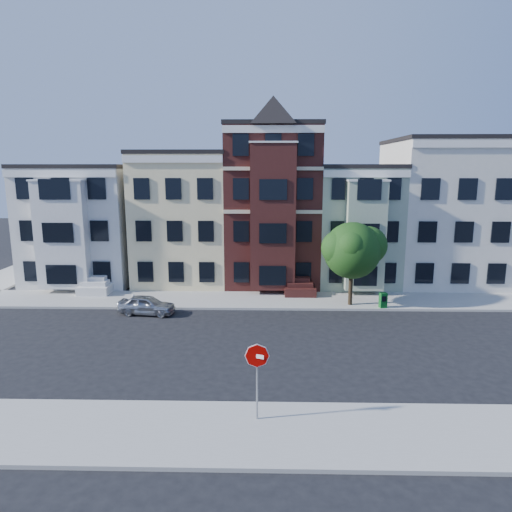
{
  "coord_description": "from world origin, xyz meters",
  "views": [
    {
      "loc": [
        -0.47,
        -22.24,
        9.04
      ],
      "look_at": [
        -1.03,
        2.77,
        4.2
      ],
      "focal_mm": 32.0,
      "sensor_mm": 36.0,
      "label": 1
    }
  ],
  "objects_px": {
    "newspaper_box": "(383,300)",
    "fire_hydrant": "(134,301)",
    "parked_car": "(147,305)",
    "street_tree": "(352,254)",
    "stop_sign": "(257,377)"
  },
  "relations": [
    {
      "from": "newspaper_box",
      "to": "fire_hydrant",
      "type": "xyz_separation_m",
      "value": [
        -16.3,
        0.16,
        -0.2
      ]
    },
    {
      "from": "street_tree",
      "to": "parked_car",
      "type": "distance_m",
      "value": 13.51
    },
    {
      "from": "street_tree",
      "to": "newspaper_box",
      "type": "relative_size",
      "value": 6.92
    },
    {
      "from": "parked_car",
      "to": "stop_sign",
      "type": "relative_size",
      "value": 1.1
    },
    {
      "from": "street_tree",
      "to": "parked_car",
      "type": "bearing_deg",
      "value": -171.84
    },
    {
      "from": "street_tree",
      "to": "stop_sign",
      "type": "height_order",
      "value": "street_tree"
    },
    {
      "from": "fire_hydrant",
      "to": "stop_sign",
      "type": "relative_size",
      "value": 0.18
    },
    {
      "from": "fire_hydrant",
      "to": "parked_car",
      "type": "bearing_deg",
      "value": -48.39
    },
    {
      "from": "street_tree",
      "to": "stop_sign",
      "type": "xyz_separation_m",
      "value": [
        -5.88,
        -14.14,
        -1.77
      ]
    },
    {
      "from": "newspaper_box",
      "to": "stop_sign",
      "type": "relative_size",
      "value": 0.3
    },
    {
      "from": "parked_car",
      "to": "stop_sign",
      "type": "distance_m",
      "value": 14.26
    },
    {
      "from": "parked_car",
      "to": "fire_hydrant",
      "type": "height_order",
      "value": "parked_car"
    },
    {
      "from": "parked_car",
      "to": "fire_hydrant",
      "type": "xyz_separation_m",
      "value": [
        -1.24,
        1.4,
        -0.16
      ]
    },
    {
      "from": "street_tree",
      "to": "stop_sign",
      "type": "distance_m",
      "value": 15.41
    },
    {
      "from": "newspaper_box",
      "to": "fire_hydrant",
      "type": "bearing_deg",
      "value": 169.41
    }
  ]
}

